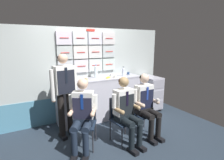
{
  "coord_description": "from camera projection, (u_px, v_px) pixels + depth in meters",
  "views": [
    {
      "loc": [
        -1.43,
        -2.55,
        1.81
      ],
      "look_at": [
        0.12,
        0.28,
        1.12
      ],
      "focal_mm": 27.96,
      "sensor_mm": 36.0,
      "label": 1
    }
  ],
  "objects": [
    {
      "name": "crew_member_right",
      "position": [
        126.0,
        109.0,
        3.08
      ],
      "size": [
        0.49,
        0.62,
        1.23
      ],
      "color": "black",
      "rests_on": "ground"
    },
    {
      "name": "folding_chair_left",
      "position": [
        85.0,
        117.0,
        3.1
      ],
      "size": [
        0.55,
        0.55,
        0.83
      ],
      "color": "#2D2D33",
      "rests_on": "ground"
    },
    {
      "name": "service_trolley",
      "position": [
        150.0,
        92.0,
        4.77
      ],
      "size": [
        0.4,
        0.65,
        0.91
      ],
      "color": "black",
      "rests_on": "ground"
    },
    {
      "name": "coffee_cup_white",
      "position": [
        111.0,
        75.0,
        4.32
      ],
      "size": [
        0.07,
        0.07,
        0.06
      ],
      "color": "white",
      "rests_on": "galley_counter"
    },
    {
      "name": "galley_counter",
      "position": [
        100.0,
        98.0,
        4.17
      ],
      "size": [
        2.03,
        0.53,
        1.0
      ],
      "color": "#BBB9C7",
      "rests_on": "ground"
    },
    {
      "name": "coffee_cup_spare",
      "position": [
        86.0,
        79.0,
        3.79
      ],
      "size": [
        0.08,
        0.08,
        0.06
      ],
      "color": "tan",
      "rests_on": "galley_counter"
    },
    {
      "name": "folding_chair_right",
      "position": [
        121.0,
        114.0,
        3.24
      ],
      "size": [
        0.44,
        0.44,
        0.83
      ],
      "color": "#2D2D33",
      "rests_on": "ground"
    },
    {
      "name": "folding_chair_near_trolley",
      "position": [
        141.0,
        108.0,
        3.55
      ],
      "size": [
        0.41,
        0.41,
        0.83
      ],
      "color": "#2D2D33",
      "rests_on": "ground"
    },
    {
      "name": "sparkling_bottle_green",
      "position": [
        123.0,
        72.0,
        4.31
      ],
      "size": [
        0.08,
        0.08,
        0.23
      ],
      "color": "silver",
      "rests_on": "galley_counter"
    },
    {
      "name": "paper_cup_tan",
      "position": [
        115.0,
        76.0,
        4.07
      ],
      "size": [
        0.07,
        0.07,
        0.07
      ],
      "color": "white",
      "rests_on": "galley_counter"
    },
    {
      "name": "paper_cup_blue",
      "position": [
        128.0,
        73.0,
        4.54
      ],
      "size": [
        0.06,
        0.06,
        0.06
      ],
      "color": "navy",
      "rests_on": "galley_counter"
    },
    {
      "name": "snack_banana",
      "position": [
        108.0,
        77.0,
        4.05
      ],
      "size": [
        0.17,
        0.1,
        0.04
      ],
      "color": "yellow",
      "rests_on": "galley_counter"
    },
    {
      "name": "crew_member_left",
      "position": [
        83.0,
        112.0,
        2.91
      ],
      "size": [
        0.59,
        0.67,
        1.23
      ],
      "color": "black",
      "rests_on": "ground"
    },
    {
      "name": "crew_member_standing",
      "position": [
        64.0,
        90.0,
        3.26
      ],
      "size": [
        0.51,
        0.31,
        1.62
      ],
      "color": "black",
      "rests_on": "ground"
    },
    {
      "name": "water_bottle_clear",
      "position": [
        96.0,
        72.0,
        4.07
      ],
      "size": [
        0.07,
        0.07,
        0.31
      ],
      "color": "silver",
      "rests_on": "galley_counter"
    },
    {
      "name": "galley_bulkhead",
      "position": [
        86.0,
        73.0,
        4.19
      ],
      "size": [
        4.2,
        0.14,
        2.15
      ],
      "color": "#B0B9B8",
      "rests_on": "ground"
    },
    {
      "name": "crew_member_near_trolley",
      "position": [
        146.0,
        103.0,
        3.38
      ],
      "size": [
        0.49,
        0.6,
        1.23
      ],
      "color": "black",
      "rests_on": "ground"
    },
    {
      "name": "ground",
      "position": [
        114.0,
        143.0,
        3.24
      ],
      "size": [
        4.8,
        4.8,
        0.04
      ],
      "primitive_type": "cube",
      "color": "#252F3C"
    }
  ]
}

